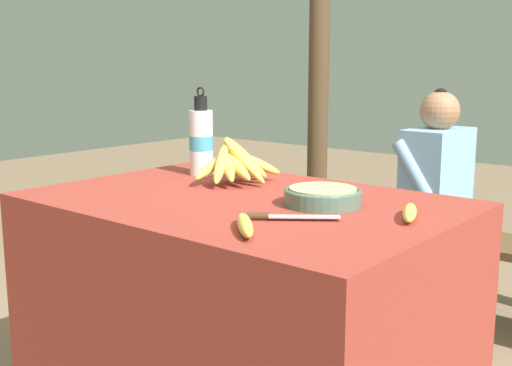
# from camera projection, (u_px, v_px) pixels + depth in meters

# --- Properties ---
(market_counter) EXTENTS (1.26, 0.86, 0.77)m
(market_counter) POSITION_uv_depth(u_px,v_px,m) (243.00, 318.00, 2.00)
(market_counter) COLOR maroon
(market_counter) RESTS_ON ground_plane
(banana_bunch_ripe) EXTENTS (0.21, 0.34, 0.16)m
(banana_bunch_ripe) POSITION_uv_depth(u_px,v_px,m) (236.00, 162.00, 2.16)
(banana_bunch_ripe) COLOR #4C381E
(banana_bunch_ripe) RESTS_ON market_counter
(serving_bowl) EXTENTS (0.22, 0.22, 0.05)m
(serving_bowl) POSITION_uv_depth(u_px,v_px,m) (323.00, 196.00, 1.83)
(serving_bowl) COLOR #4C6B5B
(serving_bowl) RESTS_ON market_counter
(water_bottle) EXTENTS (0.09, 0.09, 0.32)m
(water_bottle) POSITION_uv_depth(u_px,v_px,m) (201.00, 141.00, 2.31)
(water_bottle) COLOR white
(water_bottle) RESTS_ON market_counter
(loose_banana_front) EXTENTS (0.17, 0.17, 0.04)m
(loose_banana_front) POSITION_uv_depth(u_px,v_px,m) (245.00, 225.00, 1.54)
(loose_banana_front) COLOR #E0C64C
(loose_banana_front) RESTS_ON market_counter
(loose_banana_side) EXTENTS (0.10, 0.18, 0.04)m
(loose_banana_side) POSITION_uv_depth(u_px,v_px,m) (410.00, 213.00, 1.67)
(loose_banana_side) COLOR #E0C64C
(loose_banana_side) RESTS_ON market_counter
(knife) EXTENTS (0.21, 0.16, 0.02)m
(knife) POSITION_uv_depth(u_px,v_px,m) (281.00, 216.00, 1.66)
(knife) COLOR #BCBCC1
(knife) RESTS_ON market_counter
(wooden_bench) EXTENTS (1.80, 0.32, 0.42)m
(wooden_bench) POSITION_uv_depth(u_px,v_px,m) (452.00, 247.00, 2.87)
(wooden_bench) COLOR brown
(wooden_bench) RESTS_ON ground_plane
(seated_vendor) EXTENTS (0.41, 0.39, 1.06)m
(seated_vendor) POSITION_uv_depth(u_px,v_px,m) (426.00, 189.00, 2.88)
(seated_vendor) COLOR #564C60
(seated_vendor) RESTS_ON ground_plane
(support_post_near) EXTENTS (0.11, 0.11, 2.47)m
(support_post_near) POSITION_uv_depth(u_px,v_px,m) (319.00, 50.00, 3.54)
(support_post_near) COLOR #4C3823
(support_post_near) RESTS_ON ground_plane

